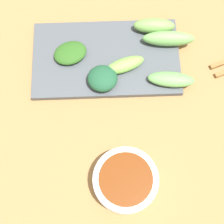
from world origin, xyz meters
TOP-DOWN VIEW (x-y plane):
  - tabletop at (0.00, 0.00)m, footprint 2.10×2.10m
  - sauce_bowl at (-0.17, -0.03)m, footprint 0.11×0.11m
  - serving_plate at (0.07, 0.00)m, footprint 0.16×0.28m
  - broccoli_leafy_0 at (0.01, 0.01)m, footprint 0.06×0.06m
  - broccoli_stalk_1 at (0.12, -0.10)m, footprint 0.03×0.08m
  - broccoli_stalk_2 at (0.04, -0.03)m, footprint 0.05×0.08m
  - broccoli_stalk_3 at (0.09, -0.12)m, footprint 0.03×0.10m
  - broccoli_leafy_4 at (0.07, 0.07)m, footprint 0.07×0.08m
  - broccoli_stalk_5 at (0.01, -0.12)m, footprint 0.04×0.09m

SIDE VIEW (x-z plane):
  - tabletop at x=0.00m, z-range 0.00..0.02m
  - serving_plate at x=0.07m, z-range 0.02..0.03m
  - broccoli_leafy_4 at x=0.07m, z-range 0.03..0.05m
  - sauce_bowl at x=-0.17m, z-range 0.02..0.06m
  - broccoli_stalk_5 at x=0.01m, z-range 0.03..0.05m
  - broccoli_stalk_2 at x=0.04m, z-range 0.03..0.06m
  - broccoli_leafy_0 at x=0.01m, z-range 0.03..0.06m
  - broccoli_stalk_1 at x=0.12m, z-range 0.03..0.06m
  - broccoli_stalk_3 at x=0.09m, z-range 0.03..0.06m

